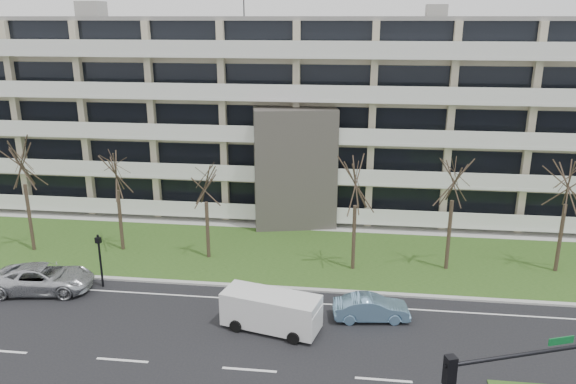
# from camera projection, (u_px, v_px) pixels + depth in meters

# --- Properties ---
(ground) EXTENTS (160.00, 160.00, 0.00)m
(ground) POSITION_uv_depth(u_px,v_px,m) (249.00, 370.00, 25.35)
(ground) COLOR black
(ground) RESTS_ON ground
(grass_verge) EXTENTS (90.00, 10.00, 0.06)m
(grass_verge) POSITION_uv_depth(u_px,v_px,m) (286.00, 254.00, 37.65)
(grass_verge) COLOR #264717
(grass_verge) RESTS_ON ground
(curb) EXTENTS (90.00, 0.35, 0.12)m
(curb) POSITION_uv_depth(u_px,v_px,m) (275.00, 288.00, 32.91)
(curb) COLOR #B2B2AD
(curb) RESTS_ON ground
(sidewalk) EXTENTS (90.00, 2.00, 0.08)m
(sidewalk) POSITION_uv_depth(u_px,v_px,m) (295.00, 225.00, 42.86)
(sidewalk) COLOR #B2B2AD
(sidewalk) RESTS_ON ground
(lane_edge_line) EXTENTS (90.00, 0.12, 0.01)m
(lane_edge_line) POSITION_uv_depth(u_px,v_px,m) (271.00, 301.00, 31.50)
(lane_edge_line) COLOR white
(lane_edge_line) RESTS_ON ground
(apartment_building) EXTENTS (60.50, 15.10, 18.75)m
(apartment_building) POSITION_uv_depth(u_px,v_px,m) (304.00, 112.00, 47.06)
(apartment_building) COLOR #B5A98D
(apartment_building) RESTS_ON ground
(silver_pickup) EXTENTS (5.98, 3.35, 1.58)m
(silver_pickup) POSITION_uv_depth(u_px,v_px,m) (43.00, 278.00, 32.46)
(silver_pickup) COLOR silver
(silver_pickup) RESTS_ON ground
(blue_sedan) EXTENTS (4.11, 1.88, 1.31)m
(blue_sedan) POSITION_uv_depth(u_px,v_px,m) (371.00, 308.00, 29.41)
(blue_sedan) COLOR #79A9D2
(blue_sedan) RESTS_ON ground
(white_van) EXTENTS (5.24, 2.96, 1.92)m
(white_van) POSITION_uv_depth(u_px,v_px,m) (272.00, 309.00, 28.36)
(white_van) COLOR white
(white_van) RESTS_ON ground
(pedestrian_signal) EXTENTS (0.35, 0.31, 3.29)m
(pedestrian_signal) POSITION_uv_depth(u_px,v_px,m) (100.00, 254.00, 32.56)
(pedestrian_signal) COLOR black
(pedestrian_signal) RESTS_ON ground
(tree_1) EXTENTS (4.20, 4.20, 8.40)m
(tree_1) POSITION_uv_depth(u_px,v_px,m) (21.00, 157.00, 36.39)
(tree_1) COLOR #382B21
(tree_1) RESTS_ON ground
(tree_2) EXTENTS (3.80, 3.80, 7.60)m
(tree_2) POSITION_uv_depth(u_px,v_px,m) (115.00, 166.00, 36.67)
(tree_2) COLOR #382B21
(tree_2) RESTS_ON ground
(tree_3) EXTENTS (3.46, 3.46, 6.92)m
(tree_3) POSITION_uv_depth(u_px,v_px,m) (205.00, 180.00, 35.59)
(tree_3) COLOR #382B21
(tree_3) RESTS_ON ground
(tree_4) EXTENTS (3.80, 3.80, 7.59)m
(tree_4) POSITION_uv_depth(u_px,v_px,m) (356.00, 180.00, 33.71)
(tree_4) COLOR #382B21
(tree_4) RESTS_ON ground
(tree_5) EXTENTS (4.08, 4.08, 8.17)m
(tree_5) POSITION_uv_depth(u_px,v_px,m) (455.00, 172.00, 33.57)
(tree_5) COLOR #382B21
(tree_5) RESTS_ON ground
(tree_6) EXTENTS (3.97, 3.97, 7.94)m
(tree_6) POSITION_uv_depth(u_px,v_px,m) (570.00, 177.00, 33.30)
(tree_6) COLOR #382B21
(tree_6) RESTS_ON ground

